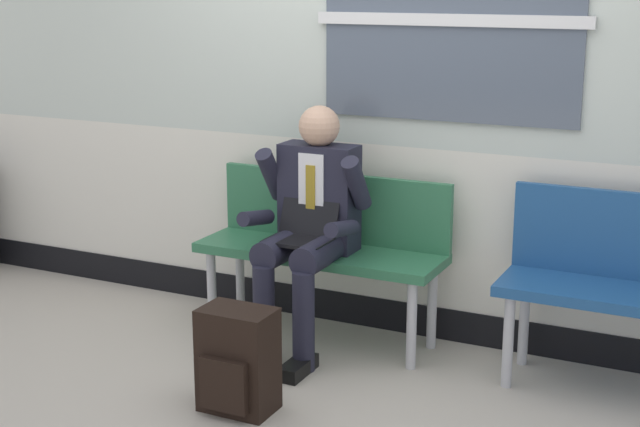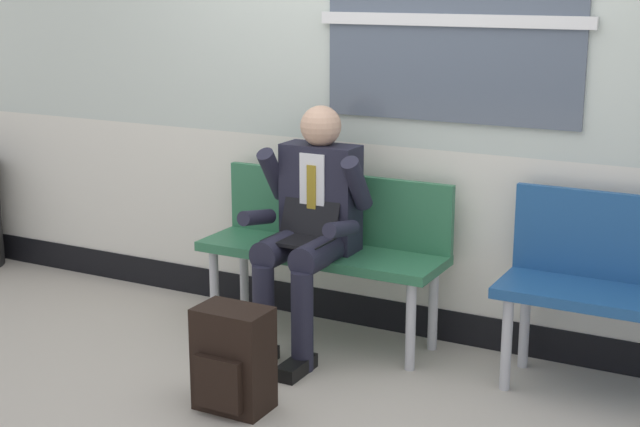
% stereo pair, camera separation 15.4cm
% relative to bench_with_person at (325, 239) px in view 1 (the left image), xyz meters
% --- Properties ---
extents(ground_plane, '(18.00, 18.00, 0.00)m').
position_rel_bench_with_person_xyz_m(ground_plane, '(0.20, -0.29, -0.54)').
color(ground_plane, '#B2A899').
extents(station_wall, '(6.83, 0.17, 3.01)m').
position_rel_bench_with_person_xyz_m(station_wall, '(0.21, 0.28, 0.96)').
color(station_wall, beige).
rests_on(station_wall, ground).
extents(bench_with_person, '(1.31, 0.42, 0.87)m').
position_rel_bench_with_person_xyz_m(bench_with_person, '(0.00, 0.00, 0.00)').
color(bench_with_person, '#2D6B47').
rests_on(bench_with_person, ground).
extents(person_seated, '(0.57, 0.70, 1.25)m').
position_rel_bench_with_person_xyz_m(person_seated, '(-0.00, -0.19, 0.14)').
color(person_seated, '#1E1E2D').
rests_on(person_seated, ground).
extents(backpack, '(0.33, 0.25, 0.47)m').
position_rel_bench_with_person_xyz_m(backpack, '(0.04, -0.98, -0.30)').
color(backpack, black).
rests_on(backpack, ground).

